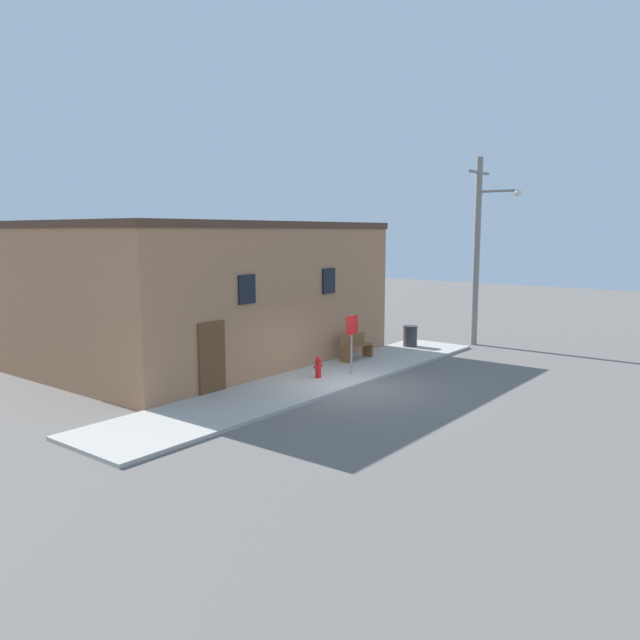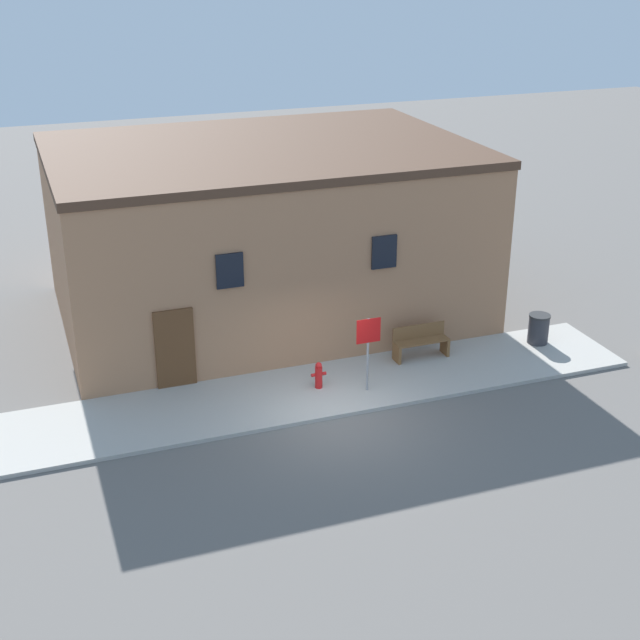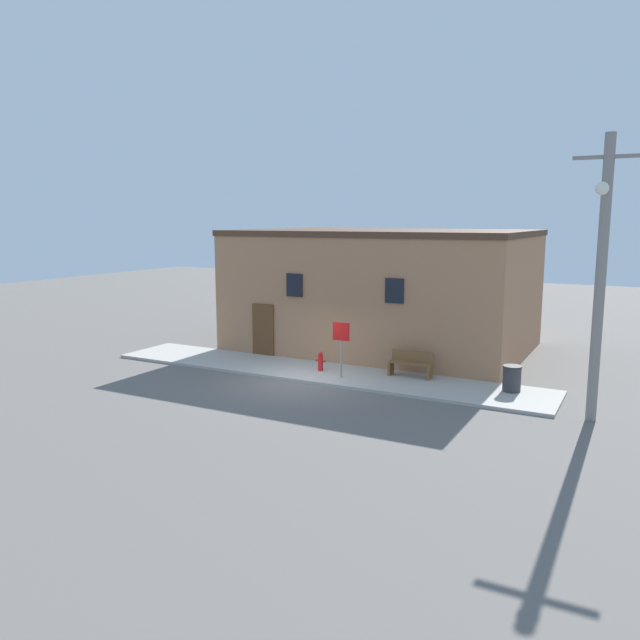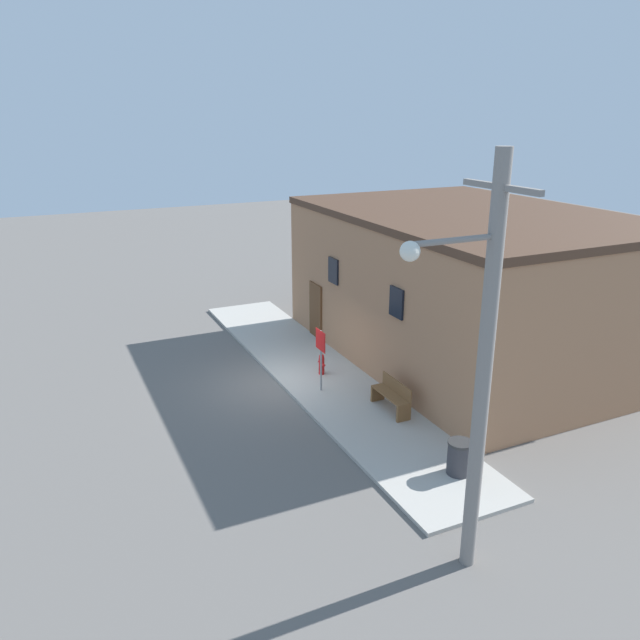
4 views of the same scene
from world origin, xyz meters
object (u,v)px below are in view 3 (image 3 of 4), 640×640
Objects in this scene: utility_pole at (601,272)px; stop_sign at (341,339)px; trash_bin at (512,378)px; bench at (411,364)px; fire_hydrant at (320,361)px.

stop_sign is at bearing 174.68° from utility_pole.
stop_sign is 0.25× the size of utility_pole.
utility_pole is (2.51, -1.76, 3.65)m from trash_bin.
stop_sign is 1.29× the size of bench.
trash_bin is at bearing -4.63° from bench.
stop_sign is 2.63m from bench.
stop_sign reaches higher than bench.
bench is (2.11, 1.29, -0.91)m from stop_sign.
bench is at bearing 13.04° from fire_hydrant.
fire_hydrant is 0.83× the size of trash_bin.
bench is 1.80× the size of trash_bin.
utility_pole is (6.04, -2.05, 3.62)m from bench.
trash_bin is at bearing 3.88° from fire_hydrant.
fire_hydrant is 3.30m from bench.
trash_bin reaches higher than fire_hydrant.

